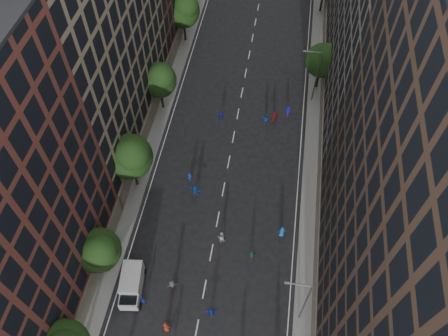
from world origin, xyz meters
TOP-DOWN VIEW (x-y plane):
  - ground at (0.00, 40.00)m, footprint 240.00×240.00m
  - sidewalk_left at (-12.00, 47.50)m, footprint 4.00×105.00m
  - sidewalk_right at (12.00, 47.50)m, footprint 4.00×105.00m
  - bldg_left_b at (-19.00, 35.00)m, footprint 14.00×26.00m
  - bldg_right_a at (19.00, 15.00)m, footprint 14.00×30.00m
  - bldg_right_b at (19.00, 44.00)m, footprint 14.00×28.00m
  - tree_left_1 at (-11.02, 13.86)m, footprint 4.80×4.80m
  - tree_left_2 at (-10.99, 25.83)m, footprint 5.60×5.60m
  - tree_left_3 at (-11.02, 39.85)m, footprint 5.00×5.00m
  - tree_left_4 at (-11.00, 55.84)m, footprint 5.40×5.40m
  - tree_right_a at (11.38, 47.85)m, footprint 5.00×5.00m
  - streetlamp_near at (10.37, 12.00)m, footprint 2.64×0.22m
  - streetlamp_far at (10.37, 45.00)m, footprint 2.64×0.22m
  - cargo_van at (-7.81, 12.27)m, footprint 2.88×5.13m
  - skater_4 at (-6.17, 10.88)m, footprint 0.96×0.56m
  - skater_5 at (1.28, 10.85)m, footprint 1.45×0.66m
  - skater_6 at (-3.10, 8.57)m, footprint 0.94×0.68m
  - skater_8 at (0.91, 19.69)m, footprint 0.97×0.78m
  - skater_9 at (-3.48, 13.05)m, footprint 1.34×1.08m
  - skater_10 at (4.72, 18.03)m, footprint 0.97×0.48m
  - skater_11 at (-3.42, 25.61)m, footprint 1.87×0.98m
  - skater_12 at (7.93, 21.55)m, footprint 0.97×0.76m
  - skater_13 at (-4.55, 27.66)m, footprint 0.64×0.44m
  - skater_14 at (4.19, 39.27)m, footprint 1.14×1.03m
  - skater_15 at (7.23, 41.29)m, footprint 1.12×0.65m
  - skater_16 at (-2.24, 38.80)m, footprint 1.11×0.56m
  - skater_17 at (5.31, 39.89)m, footprint 1.67×1.08m

SIDE VIEW (x-z plane):
  - ground at x=0.00m, z-range 0.00..0.00m
  - sidewalk_left at x=-12.00m, z-range 0.00..0.15m
  - sidewalk_right at x=12.00m, z-range 0.00..0.15m
  - skater_5 at x=1.28m, z-range 0.00..1.50m
  - skater_4 at x=-6.17m, z-range 0.00..1.54m
  - skater_10 at x=4.72m, z-range 0.00..1.60m
  - skater_13 at x=-4.55m, z-range 0.00..1.68m
  - skater_17 at x=5.31m, z-range 0.00..1.72m
  - skater_15 at x=7.23m, z-range 0.00..1.73m
  - skater_12 at x=7.93m, z-range 0.00..1.74m
  - skater_6 at x=-3.10m, z-range 0.00..1.79m
  - skater_9 at x=-3.48m, z-range 0.00..1.81m
  - skater_16 at x=-2.24m, z-range 0.00..1.81m
  - skater_8 at x=0.91m, z-range 0.00..1.88m
  - skater_14 at x=4.19m, z-range 0.00..1.91m
  - skater_11 at x=-3.42m, z-range 0.00..1.92m
  - cargo_van at x=-7.81m, z-range 0.07..2.67m
  - streetlamp_near at x=10.37m, z-range 0.64..9.70m
  - streetlamp_far at x=10.37m, z-range 0.64..9.70m
  - tree_left_1 at x=-11.02m, z-range 1.45..9.66m
  - tree_right_a at x=11.38m, z-range 1.43..9.83m
  - tree_left_3 at x=-11.02m, z-range 1.53..10.11m
  - tree_left_4 at x=-11.00m, z-range 1.56..10.63m
  - tree_left_2 at x=-10.99m, z-range 1.63..11.08m
  - bldg_right_b at x=19.00m, z-range 0.00..33.00m
  - bldg_left_b at x=-19.00m, z-range 0.00..34.00m
  - bldg_right_a at x=19.00m, z-range 0.00..36.00m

